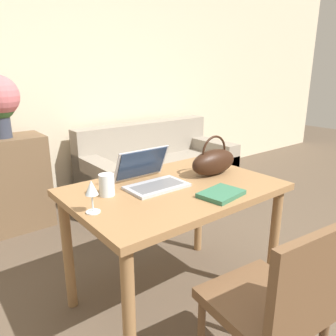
{
  "coord_description": "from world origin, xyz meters",
  "views": [
    {
      "loc": [
        -1.16,
        -0.58,
        1.43
      ],
      "look_at": [
        -0.07,
        0.8,
        0.89
      ],
      "focal_mm": 35.0,
      "sensor_mm": 36.0,
      "label": 1
    }
  ],
  "objects_px": {
    "laptop": "(150,175)",
    "wine_glass": "(92,190)",
    "chair": "(277,302)",
    "couch": "(158,171)",
    "handbag": "(214,161)",
    "drinking_glass": "(107,185)"
  },
  "relations": [
    {
      "from": "couch",
      "to": "laptop",
      "type": "height_order",
      "value": "laptop"
    },
    {
      "from": "drinking_glass",
      "to": "handbag",
      "type": "distance_m",
      "value": 0.72
    },
    {
      "from": "laptop",
      "to": "couch",
      "type": "bearing_deg",
      "value": 51.86
    },
    {
      "from": "chair",
      "to": "wine_glass",
      "type": "distance_m",
      "value": 0.94
    },
    {
      "from": "couch",
      "to": "drinking_glass",
      "type": "distance_m",
      "value": 2.06
    },
    {
      "from": "couch",
      "to": "handbag",
      "type": "xyz_separation_m",
      "value": [
        -0.68,
        -1.51,
        0.57
      ]
    },
    {
      "from": "wine_glass",
      "to": "drinking_glass",
      "type": "bearing_deg",
      "value": 44.5
    },
    {
      "from": "laptop",
      "to": "wine_glass",
      "type": "distance_m",
      "value": 0.47
    },
    {
      "from": "drinking_glass",
      "to": "handbag",
      "type": "bearing_deg",
      "value": -7.87
    },
    {
      "from": "chair",
      "to": "drinking_glass",
      "type": "relative_size",
      "value": 7.39
    },
    {
      "from": "laptop",
      "to": "handbag",
      "type": "height_order",
      "value": "handbag"
    },
    {
      "from": "laptop",
      "to": "wine_glass",
      "type": "xyz_separation_m",
      "value": [
        -0.44,
        -0.15,
        0.06
      ]
    },
    {
      "from": "couch",
      "to": "wine_glass",
      "type": "distance_m",
      "value": 2.29
    },
    {
      "from": "laptop",
      "to": "wine_glass",
      "type": "bearing_deg",
      "value": -160.64
    },
    {
      "from": "chair",
      "to": "handbag",
      "type": "distance_m",
      "value": 0.96
    },
    {
      "from": "chair",
      "to": "laptop",
      "type": "distance_m",
      "value": 0.94
    },
    {
      "from": "laptop",
      "to": "drinking_glass",
      "type": "relative_size",
      "value": 2.94
    },
    {
      "from": "handbag",
      "to": "laptop",
      "type": "bearing_deg",
      "value": 167.51
    },
    {
      "from": "couch",
      "to": "chair",
      "type": "bearing_deg",
      "value": -115.59
    },
    {
      "from": "chair",
      "to": "wine_glass",
      "type": "relative_size",
      "value": 5.42
    },
    {
      "from": "chair",
      "to": "handbag",
      "type": "height_order",
      "value": "handbag"
    },
    {
      "from": "chair",
      "to": "handbag",
      "type": "bearing_deg",
      "value": 68.0
    }
  ]
}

